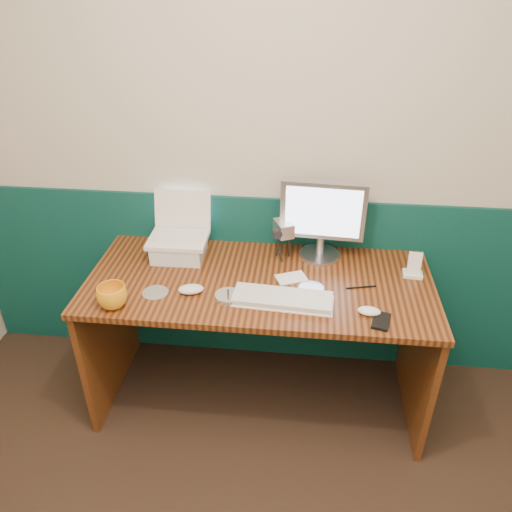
# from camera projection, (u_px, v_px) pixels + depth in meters

# --- Properties ---
(back_wall) EXTENTS (3.50, 0.04, 2.50)m
(back_wall) POSITION_uv_depth(u_px,v_px,m) (292.00, 150.00, 2.35)
(back_wall) COLOR beige
(back_wall) RESTS_ON ground
(wainscot) EXTENTS (3.48, 0.02, 1.00)m
(wainscot) POSITION_uv_depth(u_px,v_px,m) (286.00, 283.00, 2.73)
(wainscot) COLOR #073431
(wainscot) RESTS_ON ground
(desk) EXTENTS (1.60, 0.70, 0.75)m
(desk) POSITION_uv_depth(u_px,v_px,m) (259.00, 342.00, 2.50)
(desk) COLOR #361609
(desk) RESTS_ON ground
(laptop_riser) EXTENTS (0.25, 0.21, 0.09)m
(laptop_riser) POSITION_uv_depth(u_px,v_px,m) (179.00, 249.00, 2.47)
(laptop_riser) COLOR silver
(laptop_riser) RESTS_ON desk
(laptop) EXTENTS (0.29, 0.22, 0.24)m
(laptop) POSITION_uv_depth(u_px,v_px,m) (176.00, 220.00, 2.38)
(laptop) COLOR white
(laptop) RESTS_ON laptop_riser
(monitor) EXTENTS (0.41, 0.14, 0.40)m
(monitor) POSITION_uv_depth(u_px,v_px,m) (322.00, 221.00, 2.38)
(monitor) COLOR #B2B2B7
(monitor) RESTS_ON desk
(keyboard) EXTENTS (0.44, 0.17, 0.02)m
(keyboard) POSITION_uv_depth(u_px,v_px,m) (282.00, 299.00, 2.16)
(keyboard) COLOR silver
(keyboard) RESTS_ON desk
(mouse_right) EXTENTS (0.10, 0.07, 0.03)m
(mouse_right) POSITION_uv_depth(u_px,v_px,m) (369.00, 311.00, 2.08)
(mouse_right) COLOR white
(mouse_right) RESTS_ON desk
(mouse_left) EXTENTS (0.13, 0.09, 0.04)m
(mouse_left) POSITION_uv_depth(u_px,v_px,m) (191.00, 289.00, 2.21)
(mouse_left) COLOR silver
(mouse_left) RESTS_ON desk
(mug) EXTENTS (0.17, 0.17, 0.10)m
(mug) POSITION_uv_depth(u_px,v_px,m) (112.00, 297.00, 2.11)
(mug) COLOR orange
(mug) RESTS_ON desk
(camcorder) EXTENTS (0.13, 0.15, 0.20)m
(camcorder) POSITION_uv_depth(u_px,v_px,m) (283.00, 241.00, 2.42)
(camcorder) COLOR silver
(camcorder) RESTS_ON desk
(cd_spindle) EXTENTS (0.12, 0.12, 0.02)m
(cd_spindle) POSITION_uv_depth(u_px,v_px,m) (228.00, 297.00, 2.17)
(cd_spindle) COLOR silver
(cd_spindle) RESTS_ON desk
(cd_loose_a) EXTENTS (0.12, 0.12, 0.00)m
(cd_loose_a) POSITION_uv_depth(u_px,v_px,m) (155.00, 292.00, 2.22)
(cd_loose_a) COLOR #B5BFC6
(cd_loose_a) RESTS_ON desk
(cd_loose_b) EXTENTS (0.11, 0.11, 0.00)m
(cd_loose_b) POSITION_uv_depth(u_px,v_px,m) (311.00, 288.00, 2.25)
(cd_loose_b) COLOR #ACB2BC
(cd_loose_b) RESTS_ON desk
(pen) EXTENTS (0.14, 0.04, 0.01)m
(pen) POSITION_uv_depth(u_px,v_px,m) (361.00, 287.00, 2.25)
(pen) COLOR black
(pen) RESTS_ON desk
(papers) EXTENTS (0.16, 0.14, 0.00)m
(papers) POSITION_uv_depth(u_px,v_px,m) (291.00, 278.00, 2.32)
(papers) COLOR silver
(papers) RESTS_ON desk
(dock) EXTENTS (0.09, 0.07, 0.02)m
(dock) POSITION_uv_depth(u_px,v_px,m) (412.00, 274.00, 2.33)
(dock) COLOR white
(dock) RESTS_ON desk
(music_player) EXTENTS (0.06, 0.03, 0.11)m
(music_player) POSITION_uv_depth(u_px,v_px,m) (415.00, 263.00, 2.30)
(music_player) COLOR white
(music_player) RESTS_ON dock
(pda) EXTENTS (0.09, 0.13, 0.01)m
(pda) POSITION_uv_depth(u_px,v_px,m) (381.00, 321.00, 2.04)
(pda) COLOR black
(pda) RESTS_ON desk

